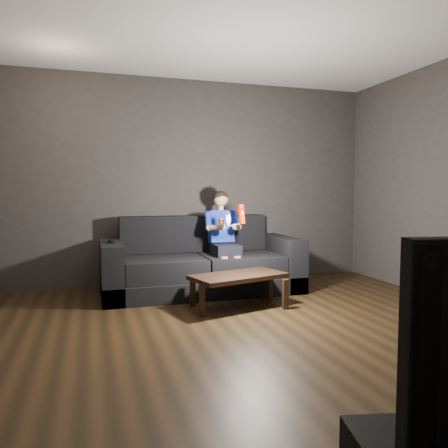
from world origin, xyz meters
name	(u,v)px	position (x,y,z in m)	size (l,w,h in m)	color
floor	(262,341)	(0.00, 0.00, 0.00)	(5.00, 5.00, 0.00)	black
back_wall	(193,182)	(0.00, 2.50, 1.35)	(5.00, 0.04, 2.70)	#34302E
ceiling	(264,0)	(0.00, 0.00, 2.70)	(5.00, 5.00, 0.02)	silver
sofa	(201,267)	(-0.04, 1.90, 0.30)	(2.37, 1.02, 0.91)	black
child	(223,231)	(0.23, 1.83, 0.75)	(0.45, 0.55, 1.10)	black
wii_remote_red	(241,214)	(0.31, 1.41, 0.97)	(0.07, 0.09, 0.22)	#F11D00
nunchuk_white	(228,219)	(0.15, 1.41, 0.92)	(0.09, 0.11, 0.16)	white
wii_remote_black	(111,241)	(-1.11, 1.81, 0.66)	(0.07, 0.16, 0.03)	black
coffee_table	(238,279)	(0.15, 1.04, 0.31)	(1.08, 0.74, 0.36)	black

